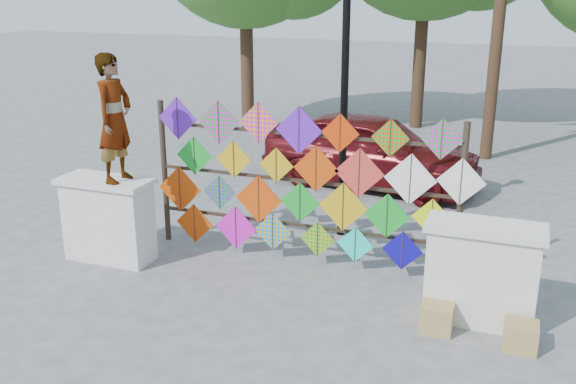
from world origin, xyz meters
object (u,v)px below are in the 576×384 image
object	(u,v)px
kite_rack	(303,185)
lamppost	(345,73)
vendor_woman	(114,118)
sedan	(371,150)

from	to	relation	value
kite_rack	lamppost	bearing A→B (deg)	79.60
vendor_woman	lamppost	world-z (taller)	lamppost
sedan	lamppost	distance (m)	3.47
sedan	lamppost	bearing A→B (deg)	-166.78
kite_rack	vendor_woman	bearing A→B (deg)	-159.64
kite_rack	vendor_woman	xyz separation A→B (m)	(-2.51, -0.93, 0.98)
lamppost	vendor_woman	bearing A→B (deg)	-141.27
lamppost	kite_rack	bearing A→B (deg)	-100.40
sedan	lamppost	xyz separation A→B (m)	(0.20, -2.88, 1.93)
kite_rack	lamppost	size ratio (longest dim) A/B	1.11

